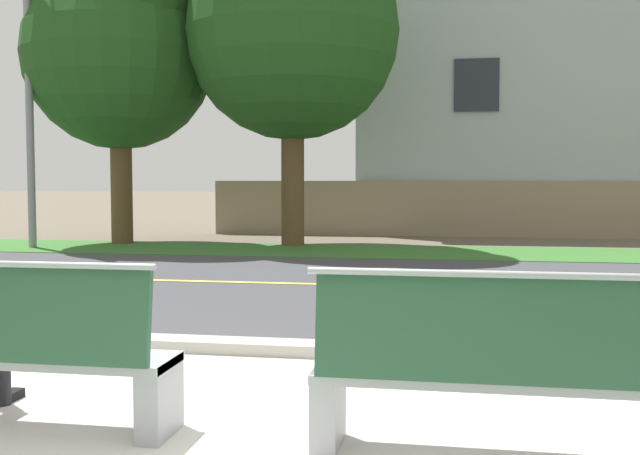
# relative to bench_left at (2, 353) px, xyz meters

# --- Properties ---
(ground_plane) EXTENTS (140.00, 140.00, 0.00)m
(ground_plane) POSITION_rel_bench_left_xyz_m (1.40, 7.80, -0.46)
(ground_plane) COLOR #665B4C
(sidewalk_pavement) EXTENTS (44.00, 3.60, 0.01)m
(sidewalk_pavement) POSITION_rel_bench_left_xyz_m (1.40, 0.20, -0.46)
(sidewalk_pavement) COLOR beige
(sidewalk_pavement) RESTS_ON ground_plane
(curb_edge) EXTENTS (44.00, 0.30, 0.11)m
(curb_edge) POSITION_rel_bench_left_xyz_m (1.40, 2.15, -0.41)
(curb_edge) COLOR #ADA89E
(curb_edge) RESTS_ON ground_plane
(street_asphalt) EXTENTS (52.00, 8.00, 0.01)m
(street_asphalt) POSITION_rel_bench_left_xyz_m (1.40, 6.30, -0.46)
(street_asphalt) COLOR #424247
(street_asphalt) RESTS_ON ground_plane
(road_centre_line) EXTENTS (48.00, 0.14, 0.01)m
(road_centre_line) POSITION_rel_bench_left_xyz_m (1.40, 6.30, -0.45)
(road_centre_line) COLOR #E0CC4C
(road_centre_line) RESTS_ON ground_plane
(far_verge_grass) EXTENTS (48.00, 2.80, 0.02)m
(far_verge_grass) POSITION_rel_bench_left_xyz_m (1.40, 11.16, -0.45)
(far_verge_grass) COLOR #38702D
(far_verge_grass) RESTS_ON ground_plane
(bench_left) EXTENTS (1.98, 0.48, 1.01)m
(bench_left) POSITION_rel_bench_left_xyz_m (0.00, 0.00, 0.00)
(bench_left) COLOR #9EA0A8
(bench_left) RESTS_ON ground_plane
(bench_right) EXTENTS (1.98, 0.48, 1.01)m
(bench_right) POSITION_rel_bench_left_xyz_m (2.80, 0.00, 0.00)
(bench_right) COLOR #9EA0A8
(bench_right) RESTS_ON ground_plane
(streetlamp) EXTENTS (0.24, 2.10, 7.31)m
(streetlamp) POSITION_rel_bench_left_xyz_m (-6.17, 10.95, 3.70)
(streetlamp) COLOR gray
(streetlamp) RESTS_ON ground_plane
(shade_tree_far_left) EXTENTS (4.20, 4.20, 6.93)m
(shade_tree_far_left) POSITION_rel_bench_left_xyz_m (-4.64, 12.03, 4.04)
(shade_tree_far_left) COLOR brown
(shade_tree_far_left) RESTS_ON ground_plane
(shade_tree_left) EXTENTS (4.55, 4.55, 7.51)m
(shade_tree_left) POSITION_rel_bench_left_xyz_m (-0.73, 12.08, 4.42)
(shade_tree_left) COLOR brown
(shade_tree_left) RESTS_ON ground_plane
(garden_wall) EXTENTS (13.00, 0.36, 1.40)m
(garden_wall) POSITION_rel_bench_left_xyz_m (2.88, 15.50, 0.24)
(garden_wall) COLOR gray
(garden_wall) RESTS_ON ground_plane
(house_across_street) EXTENTS (11.84, 6.91, 7.45)m
(house_across_street) POSITION_rel_bench_left_xyz_m (5.55, 18.70, 3.31)
(house_across_street) COLOR #A3ADB2
(house_across_street) RESTS_ON ground_plane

